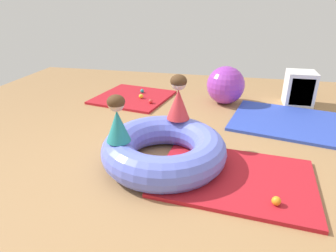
{
  "coord_description": "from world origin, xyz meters",
  "views": [
    {
      "loc": [
        0.54,
        -2.64,
        1.68
      ],
      "look_at": [
        -0.09,
        0.25,
        0.36
      ],
      "focal_mm": 31.33,
      "sensor_mm": 36.0,
      "label": 1
    }
  ],
  "objects_px": {
    "child_in_red": "(178,98)",
    "play_ball_yellow": "(141,96)",
    "play_ball_orange": "(276,201)",
    "child_in_teal": "(117,119)",
    "storage_cube": "(300,89)",
    "play_ball_teal": "(142,91)",
    "play_ball_red": "(151,101)",
    "exercise_ball_large": "(226,85)",
    "inflatable_cushion": "(164,149)"
  },
  "relations": [
    {
      "from": "child_in_red",
      "to": "play_ball_yellow",
      "type": "relative_size",
      "value": 6.83
    },
    {
      "from": "play_ball_orange",
      "to": "child_in_teal",
      "type": "bearing_deg",
      "value": 169.32
    },
    {
      "from": "storage_cube",
      "to": "play_ball_yellow",
      "type": "bearing_deg",
      "value": -172.79
    },
    {
      "from": "play_ball_teal",
      "to": "play_ball_red",
      "type": "xyz_separation_m",
      "value": [
        0.31,
        -0.52,
        0.0
      ]
    },
    {
      "from": "play_ball_teal",
      "to": "play_ball_yellow",
      "type": "relative_size",
      "value": 0.88
    },
    {
      "from": "play_ball_teal",
      "to": "play_ball_red",
      "type": "distance_m",
      "value": 0.61
    },
    {
      "from": "play_ball_yellow",
      "to": "child_in_teal",
      "type": "bearing_deg",
      "value": -78.31
    },
    {
      "from": "child_in_teal",
      "to": "exercise_ball_large",
      "type": "height_order",
      "value": "child_in_teal"
    },
    {
      "from": "play_ball_orange",
      "to": "storage_cube",
      "type": "xyz_separation_m",
      "value": [
        0.65,
        2.8,
        0.2
      ]
    },
    {
      "from": "play_ball_red",
      "to": "exercise_ball_large",
      "type": "height_order",
      "value": "exercise_ball_large"
    },
    {
      "from": "child_in_red",
      "to": "play_ball_orange",
      "type": "relative_size",
      "value": 6.61
    },
    {
      "from": "play_ball_yellow",
      "to": "play_ball_red",
      "type": "relative_size",
      "value": 1.06
    },
    {
      "from": "play_ball_teal",
      "to": "storage_cube",
      "type": "bearing_deg",
      "value": 0.43
    },
    {
      "from": "child_in_teal",
      "to": "play_ball_red",
      "type": "bearing_deg",
      "value": 40.65
    },
    {
      "from": "play_ball_teal",
      "to": "play_ball_red",
      "type": "height_order",
      "value": "play_ball_red"
    },
    {
      "from": "child_in_red",
      "to": "play_ball_red",
      "type": "bearing_deg",
      "value": 71.17
    },
    {
      "from": "play_ball_orange",
      "to": "storage_cube",
      "type": "height_order",
      "value": "storage_cube"
    },
    {
      "from": "exercise_ball_large",
      "to": "storage_cube",
      "type": "xyz_separation_m",
      "value": [
        1.19,
        0.15,
        -0.03
      ]
    },
    {
      "from": "play_ball_yellow",
      "to": "exercise_ball_large",
      "type": "height_order",
      "value": "exercise_ball_large"
    },
    {
      "from": "inflatable_cushion",
      "to": "child_in_teal",
      "type": "distance_m",
      "value": 0.62
    },
    {
      "from": "child_in_red",
      "to": "play_ball_orange",
      "type": "xyz_separation_m",
      "value": [
        1.04,
        -0.98,
        -0.53
      ]
    },
    {
      "from": "play_ball_teal",
      "to": "play_ball_orange",
      "type": "xyz_separation_m",
      "value": [
        2.04,
        -2.78,
        0.01
      ]
    },
    {
      "from": "child_in_teal",
      "to": "play_ball_red",
      "type": "relative_size",
      "value": 6.63
    },
    {
      "from": "play_ball_orange",
      "to": "exercise_ball_large",
      "type": "relative_size",
      "value": 0.13
    },
    {
      "from": "play_ball_teal",
      "to": "exercise_ball_large",
      "type": "relative_size",
      "value": 0.11
    },
    {
      "from": "play_ball_yellow",
      "to": "storage_cube",
      "type": "height_order",
      "value": "storage_cube"
    },
    {
      "from": "play_ball_yellow",
      "to": "storage_cube",
      "type": "bearing_deg",
      "value": 7.21
    },
    {
      "from": "inflatable_cushion",
      "to": "play_ball_orange",
      "type": "height_order",
      "value": "inflatable_cushion"
    },
    {
      "from": "play_ball_red",
      "to": "child_in_teal",
      "type": "bearing_deg",
      "value": -83.6
    },
    {
      "from": "play_ball_teal",
      "to": "play_ball_orange",
      "type": "relative_size",
      "value": 0.86
    },
    {
      "from": "inflatable_cushion",
      "to": "play_ball_orange",
      "type": "relative_size",
      "value": 16.77
    },
    {
      "from": "play_ball_teal",
      "to": "play_ball_orange",
      "type": "bearing_deg",
      "value": -53.75
    },
    {
      "from": "play_ball_orange",
      "to": "play_ball_red",
      "type": "relative_size",
      "value": 1.1
    },
    {
      "from": "inflatable_cushion",
      "to": "exercise_ball_large",
      "type": "bearing_deg",
      "value": 75.28
    },
    {
      "from": "play_ball_yellow",
      "to": "exercise_ball_large",
      "type": "relative_size",
      "value": 0.12
    },
    {
      "from": "child_in_teal",
      "to": "play_ball_yellow",
      "type": "distance_m",
      "value": 2.29
    },
    {
      "from": "play_ball_orange",
      "to": "storage_cube",
      "type": "relative_size",
      "value": 0.14
    },
    {
      "from": "child_in_teal",
      "to": "play_ball_orange",
      "type": "height_order",
      "value": "child_in_teal"
    },
    {
      "from": "inflatable_cushion",
      "to": "child_in_red",
      "type": "xyz_separation_m",
      "value": [
        0.06,
        0.47,
        0.43
      ]
    },
    {
      "from": "play_ball_teal",
      "to": "storage_cube",
      "type": "xyz_separation_m",
      "value": [
        2.69,
        0.02,
        0.21
      ]
    },
    {
      "from": "play_ball_teal",
      "to": "inflatable_cushion",
      "type": "bearing_deg",
      "value": -67.51
    },
    {
      "from": "storage_cube",
      "to": "child_in_red",
      "type": "bearing_deg",
      "value": -132.88
    },
    {
      "from": "play_ball_red",
      "to": "exercise_ball_large",
      "type": "relative_size",
      "value": 0.12
    },
    {
      "from": "child_in_teal",
      "to": "play_ball_yellow",
      "type": "relative_size",
      "value": 6.23
    },
    {
      "from": "play_ball_orange",
      "to": "exercise_ball_large",
      "type": "xyz_separation_m",
      "value": [
        -0.54,
        2.65,
        0.23
      ]
    },
    {
      "from": "inflatable_cushion",
      "to": "play_ball_yellow",
      "type": "height_order",
      "value": "inflatable_cushion"
    },
    {
      "from": "play_ball_yellow",
      "to": "inflatable_cushion",
      "type": "bearing_deg",
      "value": -66.19
    },
    {
      "from": "child_in_teal",
      "to": "play_ball_yellow",
      "type": "bearing_deg",
      "value": 45.93
    },
    {
      "from": "play_ball_teal",
      "to": "play_ball_orange",
      "type": "height_order",
      "value": "play_ball_orange"
    },
    {
      "from": "play_ball_yellow",
      "to": "exercise_ball_large",
      "type": "xyz_separation_m",
      "value": [
        1.42,
        0.18,
        0.23
      ]
    }
  ]
}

